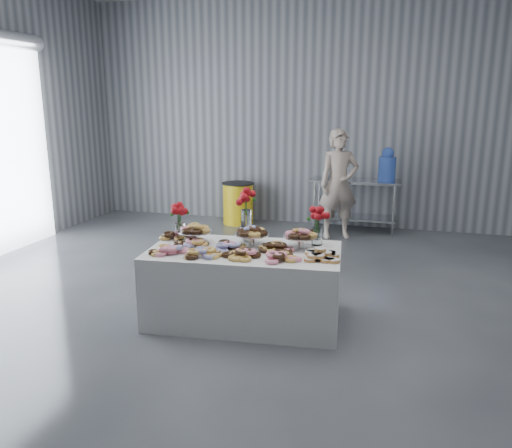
% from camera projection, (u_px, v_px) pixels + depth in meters
% --- Properties ---
extents(ground, '(9.00, 9.00, 0.00)m').
position_uv_depth(ground, '(226.00, 323.00, 5.06)').
color(ground, '#383A3F').
rests_on(ground, ground).
extents(room_walls, '(8.04, 9.04, 4.02)m').
position_uv_depth(room_walls, '(196.00, 51.00, 4.57)').
color(room_walls, gray).
rests_on(room_walls, ground).
extents(display_table, '(1.99, 1.18, 0.75)m').
position_uv_depth(display_table, '(244.00, 285.00, 5.06)').
color(display_table, silver).
rests_on(display_table, ground).
extents(prep_table, '(1.50, 0.60, 0.90)m').
position_uv_depth(prep_table, '(355.00, 196.00, 8.50)').
color(prep_table, silver).
rests_on(prep_table, ground).
extents(donut_mounds, '(1.87, 0.97, 0.09)m').
position_uv_depth(donut_mounds, '(243.00, 247.00, 4.91)').
color(donut_mounds, gold).
rests_on(donut_mounds, display_table).
extents(cake_stand_left, '(0.36, 0.36, 0.17)m').
position_uv_depth(cake_stand_left, '(195.00, 230.00, 5.17)').
color(cake_stand_left, silver).
rests_on(cake_stand_left, display_table).
extents(cake_stand_mid, '(0.36, 0.36, 0.17)m').
position_uv_depth(cake_stand_mid, '(252.00, 233.00, 5.07)').
color(cake_stand_mid, silver).
rests_on(cake_stand_mid, display_table).
extents(cake_stand_right, '(0.36, 0.36, 0.17)m').
position_uv_depth(cake_stand_right, '(301.00, 235.00, 4.98)').
color(cake_stand_right, silver).
rests_on(cake_stand_right, display_table).
extents(danish_pile, '(0.48, 0.48, 0.11)m').
position_uv_depth(danish_pile, '(319.00, 253.00, 4.68)').
color(danish_pile, white).
rests_on(danish_pile, display_table).
extents(bouquet_left, '(0.26, 0.26, 0.42)m').
position_uv_depth(bouquet_left, '(179.00, 212.00, 5.27)').
color(bouquet_left, white).
rests_on(bouquet_left, display_table).
extents(bouquet_right, '(0.26, 0.26, 0.42)m').
position_uv_depth(bouquet_right, '(317.00, 217.00, 5.06)').
color(bouquet_right, white).
rests_on(bouquet_right, display_table).
extents(bouquet_center, '(0.26, 0.26, 0.57)m').
position_uv_depth(bouquet_center, '(246.00, 205.00, 5.22)').
color(bouquet_center, silver).
rests_on(bouquet_center, display_table).
extents(water_jug, '(0.28, 0.28, 0.55)m').
position_uv_depth(water_jug, '(387.00, 166.00, 8.24)').
color(water_jug, '#446FE7').
rests_on(water_jug, prep_table).
extents(drink_bottles, '(0.54, 0.08, 0.27)m').
position_uv_depth(drink_bottles, '(336.00, 172.00, 8.39)').
color(drink_bottles, '#268C33').
rests_on(drink_bottles, prep_table).
extents(person, '(0.76, 0.64, 1.77)m').
position_uv_depth(person, '(339.00, 184.00, 8.05)').
color(person, '#CC8C93').
rests_on(person, ground).
extents(trash_barrel, '(0.59, 0.59, 0.75)m').
position_uv_depth(trash_barrel, '(238.00, 203.00, 9.11)').
color(trash_barrel, gold).
rests_on(trash_barrel, ground).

